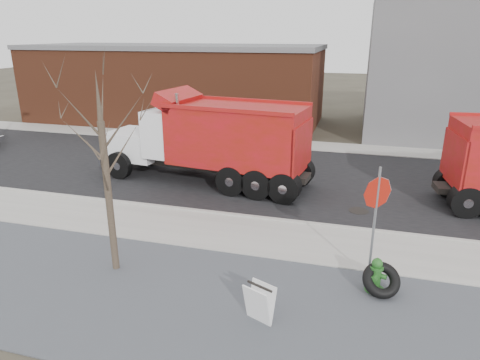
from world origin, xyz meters
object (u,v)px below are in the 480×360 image
(fire_hydrant, at_px, (376,276))
(stop_sign, at_px, (376,205))
(sandwich_board, at_px, (259,303))
(dump_truck_red_b, at_px, (211,138))
(truck_tire, at_px, (381,280))

(fire_hydrant, distance_m, stop_sign, 1.72)
(fire_hydrant, bearing_deg, sandwich_board, -125.19)
(fire_hydrant, height_order, sandwich_board, sandwich_board)
(fire_hydrant, xyz_separation_m, sandwich_board, (-2.44, -1.91, 0.06))
(dump_truck_red_b, bearing_deg, fire_hydrant, 141.95)
(fire_hydrant, bearing_deg, dump_truck_red_b, 151.38)
(truck_tire, bearing_deg, fire_hydrant, 140.16)
(stop_sign, height_order, sandwich_board, stop_sign)
(fire_hydrant, distance_m, dump_truck_red_b, 9.37)
(fire_hydrant, relative_size, dump_truck_red_b, 0.10)
(dump_truck_red_b, bearing_deg, sandwich_board, 122.83)
(truck_tire, relative_size, dump_truck_red_b, 0.12)
(dump_truck_red_b, bearing_deg, truck_tire, 142.05)
(stop_sign, relative_size, dump_truck_red_b, 0.33)
(truck_tire, xyz_separation_m, stop_sign, (-0.27, 0.68, 1.63))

